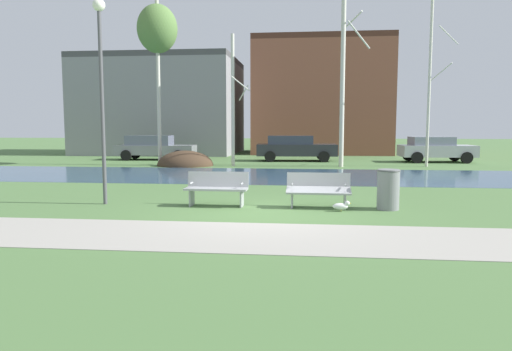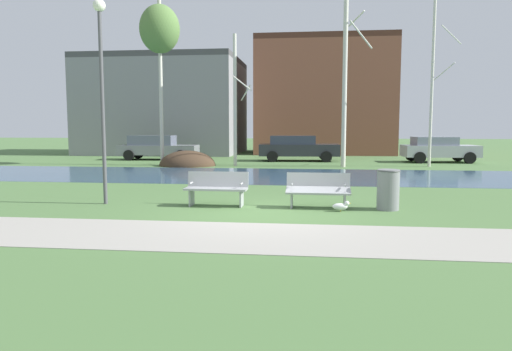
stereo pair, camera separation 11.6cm
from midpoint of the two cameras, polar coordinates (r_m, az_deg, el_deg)
ground_plane at (r=21.03m, az=3.27°, el=0.37°), size 120.00×120.00×0.00m
paved_path_strip at (r=8.81m, az=-0.90°, el=-7.39°), size 60.00×2.44×0.01m
river_band at (r=19.62m, az=3.05°, el=-0.02°), size 80.00×6.50×0.01m
soil_mound at (r=24.85m, az=-8.67°, el=1.17°), size 2.94×2.43×1.59m
bench_left at (r=12.16m, az=-5.03°, el=-1.48°), size 1.61×0.59×0.87m
bench_right at (r=11.94m, az=7.27°, el=-1.64°), size 1.61×0.59×0.87m
trash_bin at (r=12.02m, az=15.41°, el=-1.56°), size 0.56×0.56×0.99m
seagull at (r=11.55m, az=9.99°, el=-3.65°), size 0.44×0.16×0.26m
streetlamp at (r=13.03m, az=-18.47°, el=12.16°), size 0.32×0.32×5.25m
birch_far_left at (r=25.85m, az=-11.97°, el=16.78°), size 2.06×2.06×9.02m
birch_left at (r=24.47m, az=-2.90°, el=9.07°), size 0.98×1.69×6.70m
birch_center_left at (r=24.31m, az=10.35°, el=12.16°), size 1.42×2.20×9.25m
birch_center at (r=25.67m, az=20.16°, el=10.61°), size 1.38×2.33×8.44m
parked_van_nearest_grey at (r=29.67m, az=-12.33°, el=3.38°), size 4.85×2.15×1.49m
parked_sedan_second_dark at (r=28.06m, az=4.62°, el=3.38°), size 4.75×2.23×1.50m
parked_hatch_third_silver at (r=28.88m, az=20.73°, el=3.05°), size 4.16×2.23×1.45m
building_grey_warehouse at (r=37.24m, az=-11.28°, el=8.18°), size 11.36×8.72×7.14m
building_brick_low at (r=37.10m, az=7.76°, el=9.31°), size 10.06×7.40×8.51m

